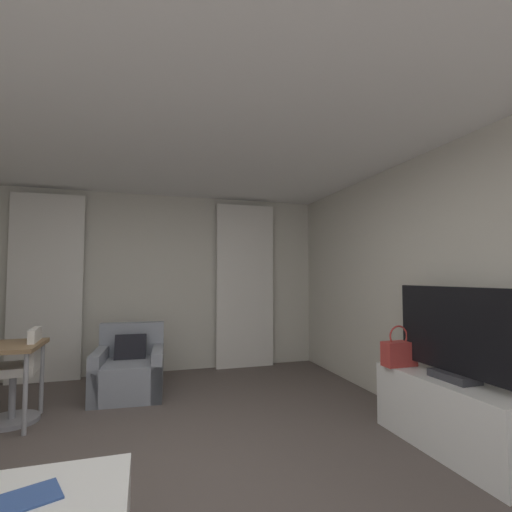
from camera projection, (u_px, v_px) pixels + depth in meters
ground_plane at (160, 484)px, 2.44m from camera, size 12.00×12.00×0.00m
wall_window at (153, 282)px, 5.40m from camera, size 5.12×0.06×2.60m
wall_right at (456, 286)px, 3.25m from camera, size 0.06×6.12×2.60m
ceiling at (165, 100)px, 2.58m from camera, size 5.12×6.12×0.06m
curtain_left_panel at (46, 287)px, 4.88m from camera, size 0.90×0.06×2.50m
curtain_right_panel at (245, 285)px, 5.68m from camera, size 0.90×0.06×2.50m
armchair at (129, 371)px, 4.31m from camera, size 0.82×0.87×0.80m
desk_chair at (18, 380)px, 3.51m from camera, size 0.48×0.48×0.88m
magazine_open at (25, 499)px, 1.64m from camera, size 0.33×0.29×0.01m
tv_console at (451, 415)px, 2.91m from camera, size 0.44×1.31×0.57m
tv_flatscreen at (453, 335)px, 2.90m from camera, size 0.20×1.12×0.74m
handbag_primary at (399, 353)px, 3.35m from camera, size 0.30×0.14×0.37m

